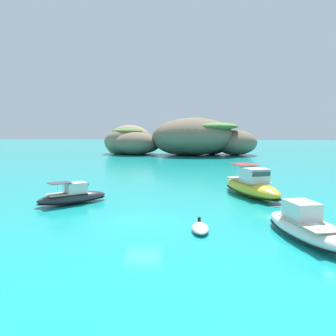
# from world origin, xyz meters

# --- Properties ---
(ground_plane) EXTENTS (400.00, 400.00, 0.00)m
(ground_plane) POSITION_xyz_m (0.00, 0.00, 0.00)
(ground_plane) COLOR teal
(islet_large) EXTENTS (30.82, 24.97, 9.69)m
(islet_large) POSITION_xyz_m (2.15, 66.33, 4.41)
(islet_large) COLOR #756651
(islet_large) RESTS_ON ground
(islet_small) EXTENTS (17.50, 19.00, 7.88)m
(islet_small) POSITION_xyz_m (-15.50, 68.02, 3.27)
(islet_small) COLOR #756651
(islet_small) RESTS_ON ground
(motorboat_white) EXTENTS (4.21, 7.82, 2.21)m
(motorboat_white) POSITION_xyz_m (10.24, -2.46, 0.74)
(motorboat_white) COLOR white
(motorboat_white) RESTS_ON ground
(motorboat_yellow) EXTENTS (6.09, 10.05, 3.02)m
(motorboat_yellow) POSITION_xyz_m (8.98, 10.73, 0.96)
(motorboat_yellow) COLOR yellow
(motorboat_yellow) RESTS_ON ground
(motorboat_charcoal) EXTENTS (5.97, 5.67, 1.99)m
(motorboat_charcoal) POSITION_xyz_m (-7.31, 5.48, 0.64)
(motorboat_charcoal) COLOR #2D2D33
(motorboat_charcoal) RESTS_ON ground
(dinghy_tender) EXTENTS (1.26, 2.83, 0.58)m
(dinghy_tender) POSITION_xyz_m (4.03, -1.65, 0.22)
(dinghy_tender) COLOR #B2B2B2
(dinghy_tender) RESTS_ON ground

